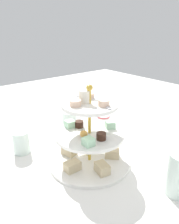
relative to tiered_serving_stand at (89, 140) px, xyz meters
name	(u,v)px	position (x,y,z in m)	size (l,w,h in m)	color
ground_plane	(89,162)	(0.00, 0.00, -0.08)	(2.40, 2.40, 0.00)	white
tiered_serving_stand	(89,140)	(0.00, 0.00, 0.00)	(0.28, 0.28, 0.27)	white
water_glass_tall_right	(179,174)	(-0.27, -0.09, -0.02)	(0.07, 0.07, 0.12)	silver
water_glass_short_left	(70,120)	(0.27, -0.10, -0.05)	(0.06, 0.06, 0.08)	silver
teacup_with_saucer	(103,121)	(0.18, -0.23, -0.06)	(0.09, 0.09, 0.05)	white
butter_knife_right	(157,137)	(-0.04, -0.33, -0.08)	(0.17, 0.01, 0.00)	silver
water_glass_mid_back	(21,142)	(0.20, 0.15, -0.04)	(0.06, 0.06, 0.08)	silver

